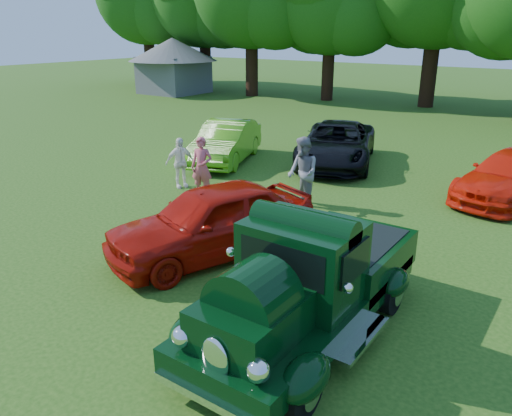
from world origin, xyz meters
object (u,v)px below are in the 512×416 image
Objects in this scene: spectator_pink at (202,167)px; red_convertible at (212,221)px; hero_pickup at (309,284)px; back_car_black at (337,144)px; back_car_lime at (226,142)px; spectator_grey at (303,173)px; back_car_orange at (512,176)px; spectator_white at (180,163)px; gazebo at (173,59)px.

red_convertible is at bearing -65.04° from spectator_pink.
hero_pickup is 0.95× the size of back_car_black.
back_car_lime is 2.31× the size of spectator_grey.
hero_pickup is at bearing -65.51° from back_car_lime.
back_car_orange is at bearing -26.29° from back_car_black.
back_car_orange is 3.00× the size of spectator_white.
spectator_white is at bearing 161.65° from red_convertible.
spectator_grey is (2.79, 0.86, 0.09)m from spectator_pink.
spectator_white is at bearing -97.02° from back_car_lime.
spectator_white is (0.77, -3.20, 0.04)m from back_car_lime.
back_car_orange is 9.51m from spectator_white.
spectator_pink reaches higher than red_convertible.
back_car_orange is (1.43, 9.00, -0.18)m from hero_pickup.
hero_pickup is 3.36m from red_convertible.
back_car_lime is at bearing 135.08° from hero_pickup.
back_car_lime is (-7.71, 7.69, -0.12)m from hero_pickup.
spectator_white is (-8.37, -4.51, 0.10)m from back_car_orange.
back_car_lime is at bearing -169.82° from back_car_black.
gazebo reaches higher than spectator_grey.
spectator_white reaches higher than back_car_lime.
back_car_black is at bearing 141.23° from spectator_grey.
back_car_black is at bearing 114.04° from hero_pickup.
spectator_pink reaches higher than back_car_lime.
gazebo is (-19.04, 11.69, 1.67)m from back_car_black.
spectator_grey reaches higher than red_convertible.
hero_pickup is at bearing -42.43° from gazebo.
back_car_black is 3.06× the size of spectator_pink.
back_car_lime is 3.93m from back_car_black.
back_car_lime is 20.83m from gazebo.
red_convertible is 3.74m from spectator_grey.
spectator_grey reaches higher than back_car_orange.
hero_pickup reaches higher than back_car_lime.
spectator_grey is at bearing 110.47° from red_convertible.
spectator_pink is 1.13× the size of spectator_white.
gazebo is (-20.28, 16.25, 1.45)m from spectator_grey.
hero_pickup is 1.13× the size of back_car_lime.
hero_pickup is 3.26× the size of spectator_white.
gazebo is at bearing 116.57° from spectator_pink.
spectator_pink is at bearing 144.10° from hero_pickup.
spectator_pink is at bearing -44.36° from gazebo.
red_convertible is (-3.07, 1.36, -0.07)m from hero_pickup.
gazebo reaches higher than hero_pickup.
gazebo reaches higher than spectator_white.
spectator_white is (-2.63, -5.16, 0.03)m from back_car_black.
red_convertible is at bearing -101.33° from back_car_black.
red_convertible is 2.38× the size of spectator_grey.
hero_pickup is 7.22m from spectator_pink.
gazebo is at bearing 156.02° from red_convertible.
hero_pickup is 1.09× the size of back_car_orange.
hero_pickup reaches higher than spectator_grey.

